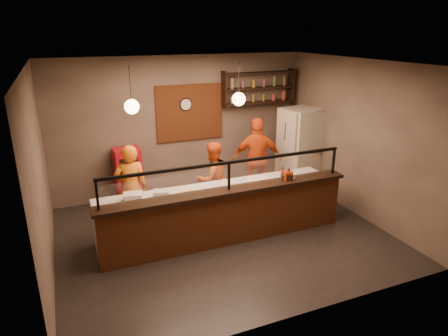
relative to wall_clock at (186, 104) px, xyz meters
name	(u,v)px	position (x,y,z in m)	size (l,w,h in m)	color
floor	(222,235)	(-0.10, -2.46, -2.10)	(6.00, 6.00, 0.00)	black
ceiling	(222,63)	(-0.10, -2.46, 1.10)	(6.00, 6.00, 0.00)	#372F2A
wall_back	(182,126)	(-0.10, 0.04, -0.50)	(6.00, 6.00, 0.00)	#786958
wall_left	(39,178)	(-3.10, -2.46, -0.50)	(5.00, 5.00, 0.00)	#786958
wall_right	(357,139)	(2.90, -2.46, -0.50)	(5.00, 5.00, 0.00)	#786958
wall_front	(299,211)	(-0.10, -4.96, -0.50)	(6.00, 6.00, 0.00)	#786958
brick_patch	(190,113)	(0.10, 0.01, -0.20)	(1.60, 0.04, 1.30)	brown
service_counter	(229,218)	(-0.10, -2.76, -1.60)	(4.60, 0.25, 1.00)	brown
counter_ledge	(229,191)	(-0.10, -2.76, -1.07)	(4.70, 0.37, 0.06)	black
worktop_cabinet	(218,211)	(-0.10, -2.26, -1.68)	(4.60, 0.75, 0.85)	gray
worktop	(218,189)	(-0.10, -2.26, -1.23)	(4.60, 0.75, 0.05)	silver
sneeze_guard	(229,173)	(-0.10, -2.76, -0.73)	(4.50, 0.05, 0.52)	white
wall_shelving	(259,88)	(1.80, -0.14, 0.30)	(1.84, 0.28, 0.85)	black
wall_clock	(186,104)	(0.00, 0.00, 0.00)	(0.30, 0.30, 0.04)	black
pendant_left	(132,107)	(-1.60, -2.26, 0.45)	(0.24, 0.24, 0.77)	black
pendant_right	(239,99)	(0.30, -2.26, 0.45)	(0.24, 0.24, 0.77)	black
cook_left	(131,188)	(-1.61, -1.52, -1.24)	(0.62, 0.41, 1.71)	orange
cook_mid	(213,179)	(0.08, -1.49, -1.31)	(0.76, 0.60, 1.57)	#D94D14
cook_right	(257,159)	(1.32, -1.09, -1.15)	(1.11, 0.46, 1.89)	#E14E15
fridge	(300,150)	(2.50, -1.00, -1.10)	(0.83, 0.78, 2.00)	beige
red_cooler	(128,177)	(-1.47, -0.31, -1.45)	(0.55, 0.51, 1.29)	#AE0B17
pizza_dough	(259,180)	(0.80, -2.19, -1.19)	(0.50, 0.50, 0.01)	white
prep_tub_a	(132,197)	(-1.71, -2.24, -1.13)	(0.29, 0.23, 0.14)	silver
prep_tub_b	(134,197)	(-1.68, -2.26, -1.13)	(0.29, 0.23, 0.14)	white
prep_tub_c	(161,194)	(-1.21, -2.29, -1.13)	(0.27, 0.21, 0.13)	silver
rolling_pin	(185,193)	(-0.78, -2.31, -1.17)	(0.06, 0.06, 0.35)	yellow
condiment_caddy	(287,177)	(1.10, -2.74, -0.98)	(0.21, 0.16, 0.11)	black
pepper_mill	(289,174)	(1.11, -2.76, -0.93)	(0.05, 0.05, 0.22)	black
small_plate	(290,178)	(1.19, -2.71, -1.03)	(0.16, 0.16, 0.01)	silver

